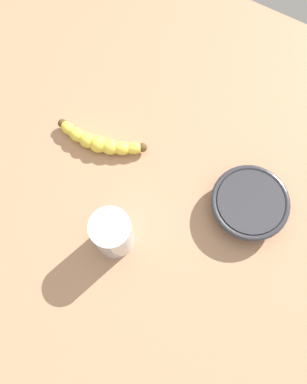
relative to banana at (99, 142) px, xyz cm
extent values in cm
cube|color=#A97B59|center=(-7.88, -15.20, -3.30)|extent=(120.00, 120.00, 3.00)
ellipsoid|color=yellow|center=(-0.63, 7.57, 0.00)|extent=(3.25, 4.30, 2.53)
ellipsoid|color=yellow|center=(-0.97, 5.01, 0.00)|extent=(3.14, 4.06, 2.89)
ellipsoid|color=yellow|center=(-0.97, 2.43, 0.00)|extent=(3.50, 4.08, 3.25)
ellipsoid|color=yellow|center=(-0.63, -0.13, 0.00)|extent=(4.31, 4.52, 3.61)
ellipsoid|color=yellow|center=(0.05, -2.62, 0.00)|extent=(4.34, 4.73, 3.25)
ellipsoid|color=yellow|center=(1.06, -5.00, 0.00)|extent=(4.32, 4.76, 2.89)
ellipsoid|color=yellow|center=(2.37, -7.22, 0.00)|extent=(4.27, 4.62, 2.53)
sphere|color=#513819|center=(-0.28, 9.28, 0.00)|extent=(1.98, 1.98, 1.98)
sphere|color=#513819|center=(3.36, -8.66, 0.00)|extent=(1.98, 1.98, 1.98)
cylinder|color=silver|center=(-16.24, -13.66, 4.03)|extent=(7.60, 7.60, 11.67)
cylinder|color=#9577A2|center=(-16.24, -13.66, 3.48)|extent=(7.10, 7.10, 10.07)
cylinder|color=#2D2D33|center=(2.79, -33.66, 0.59)|extent=(13.33, 13.33, 4.79)
torus|color=#2D2D33|center=(2.79, -33.66, 2.39)|extent=(15.69, 15.69, 1.20)
camera|label=1|loc=(-25.91, -27.99, 76.73)|focal=36.93mm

